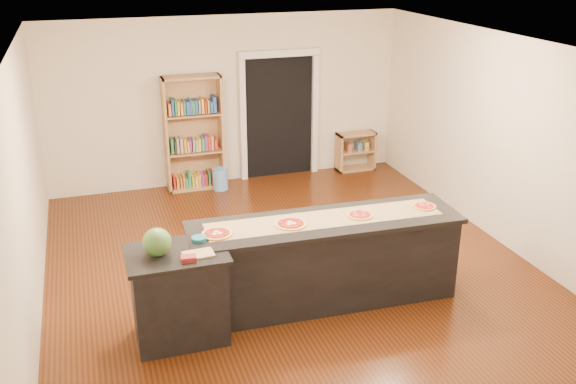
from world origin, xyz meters
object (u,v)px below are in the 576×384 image
object	(u,v)px
kitchen_island	(325,260)
bookshelf	(194,134)
side_counter	(179,295)
watermelon	(157,242)
low_shelf	(356,151)
waste_bin	(220,179)

from	to	relation	value
kitchen_island	bookshelf	distance (m)	4.14
side_counter	watermelon	world-z (taller)	watermelon
low_shelf	watermelon	bearing A→B (deg)	-133.15
kitchen_island	waste_bin	xyz separation A→B (m)	(-0.38, 3.85, -0.33)
low_shelf	waste_bin	size ratio (longest dim) A/B	1.89
kitchen_island	bookshelf	size ratio (longest dim) A/B	1.62
side_counter	kitchen_island	bearing A→B (deg)	8.36
low_shelf	watermelon	xyz separation A→B (m)	(-4.05, -4.32, 0.79)
kitchen_island	watermelon	distance (m)	1.99
low_shelf	watermelon	distance (m)	5.97
low_shelf	kitchen_island	bearing A→B (deg)	-118.07
kitchen_island	waste_bin	world-z (taller)	kitchen_island
side_counter	waste_bin	world-z (taller)	side_counter
kitchen_island	watermelon	xyz separation A→B (m)	(-1.88, -0.25, 0.63)
side_counter	bookshelf	distance (m)	4.42
waste_bin	bookshelf	bearing A→B (deg)	151.31
side_counter	waste_bin	distance (m)	4.31
side_counter	watermelon	xyz separation A→B (m)	(-0.18, -0.01, 0.64)
kitchen_island	side_counter	size ratio (longest dim) A/B	3.05
waste_bin	watermelon	bearing A→B (deg)	-110.07
side_counter	bookshelf	bearing A→B (deg)	77.85
waste_bin	side_counter	bearing A→B (deg)	-107.87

